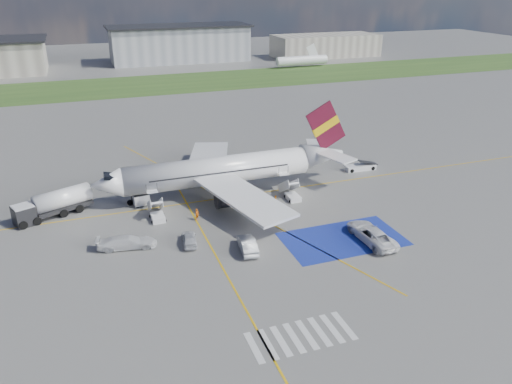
% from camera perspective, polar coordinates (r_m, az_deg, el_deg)
% --- Properties ---
extents(ground, '(400.00, 400.00, 0.00)m').
position_cam_1_polar(ground, '(58.79, -0.59, -5.21)').
color(ground, '#60605E').
rests_on(ground, ground).
extents(grass_strip, '(400.00, 30.00, 0.01)m').
position_cam_1_polar(grass_strip, '(147.47, -13.13, 11.78)').
color(grass_strip, '#2D4C1E').
rests_on(grass_strip, ground).
extents(taxiway_line_main, '(120.00, 0.20, 0.01)m').
position_cam_1_polar(taxiway_line_main, '(69.07, -3.88, -0.71)').
color(taxiway_line_main, gold).
rests_on(taxiway_line_main, ground).
extents(taxiway_line_cross, '(0.20, 60.00, 0.01)m').
position_cam_1_polar(taxiway_line_cross, '(49.36, -2.28, -11.38)').
color(taxiway_line_cross, gold).
rests_on(taxiway_line_cross, ground).
extents(taxiway_line_diag, '(20.71, 56.45, 0.01)m').
position_cam_1_polar(taxiway_line_diag, '(69.07, -3.88, -0.71)').
color(taxiway_line_diag, gold).
rests_on(taxiway_line_diag, ground).
extents(staging_box, '(14.00, 8.00, 0.01)m').
position_cam_1_polar(staging_box, '(59.33, 9.90, -5.31)').
color(staging_box, navy).
rests_on(staging_box, ground).
extents(crosswalk, '(9.00, 4.00, 0.01)m').
position_cam_1_polar(crosswalk, '(44.34, 5.12, -16.10)').
color(crosswalk, silver).
rests_on(crosswalk, ground).
extents(terminal_centre, '(48.00, 18.00, 12.00)m').
position_cam_1_polar(terminal_centre, '(188.75, -8.74, 16.38)').
color(terminal_centre, gray).
rests_on(terminal_centre, ground).
extents(terminal_east, '(40.00, 16.00, 8.00)m').
position_cam_1_polar(terminal_east, '(200.70, 7.93, 16.25)').
color(terminal_east, gray).
rests_on(terminal_east, ground).
extents(airliner, '(36.81, 32.95, 11.92)m').
position_cam_1_polar(airliner, '(69.94, -3.23, 2.62)').
color(airliner, silver).
rests_on(airliner, ground).
extents(airstairs_fwd, '(1.90, 5.20, 3.60)m').
position_cam_1_polar(airstairs_fwd, '(64.15, -11.24, -2.50)').
color(airstairs_fwd, silver).
rests_on(airstairs_fwd, ground).
extents(airstairs_aft, '(1.90, 5.20, 3.60)m').
position_cam_1_polar(airstairs_aft, '(68.79, 4.10, -0.26)').
color(airstairs_aft, silver).
rests_on(airstairs_aft, ground).
extents(fuel_tanker, '(9.86, 5.93, 3.29)m').
position_cam_1_polar(fuel_tanker, '(68.41, -22.10, -1.47)').
color(fuel_tanker, black).
rests_on(fuel_tanker, ground).
extents(gpu_cart, '(2.14, 1.52, 1.67)m').
position_cam_1_polar(gpu_cart, '(68.19, -12.97, -0.93)').
color(gpu_cart, silver).
rests_on(gpu_cart, ground).
extents(belt_loader, '(5.35, 2.17, 1.58)m').
position_cam_1_polar(belt_loader, '(80.77, 11.85, 2.77)').
color(belt_loader, silver).
rests_on(belt_loader, ground).
extents(car_silver_a, '(2.11, 4.17, 1.36)m').
position_cam_1_polar(car_silver_a, '(57.62, -7.64, -5.30)').
color(car_silver_a, '#B4B5BB').
rests_on(car_silver_a, ground).
extents(car_silver_b, '(2.27, 4.95, 1.57)m').
position_cam_1_polar(car_silver_b, '(55.72, -0.98, -6.02)').
color(car_silver_b, '#ADB0B4').
rests_on(car_silver_b, ground).
extents(van_white_a, '(2.88, 6.02, 2.24)m').
position_cam_1_polar(van_white_a, '(59.14, 13.07, -4.46)').
color(van_white_a, silver).
rests_on(van_white_a, ground).
extents(van_white_b, '(5.22, 2.81, 1.94)m').
position_cam_1_polar(van_white_b, '(58.03, -14.59, -5.36)').
color(van_white_b, silver).
rests_on(van_white_b, ground).
extents(crew_fwd, '(0.67, 0.61, 1.54)m').
position_cam_1_polar(crew_fwd, '(62.97, -6.76, -2.55)').
color(crew_fwd, orange).
rests_on(crew_fwd, ground).
extents(crew_nose, '(0.93, 0.96, 1.55)m').
position_cam_1_polar(crew_nose, '(68.70, -12.91, -0.72)').
color(crew_nose, orange).
rests_on(crew_nose, ground).
extents(crew_aft, '(0.48, 0.97, 1.60)m').
position_cam_1_polar(crew_aft, '(66.12, 2.24, -1.06)').
color(crew_aft, orange).
rests_on(crew_aft, ground).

